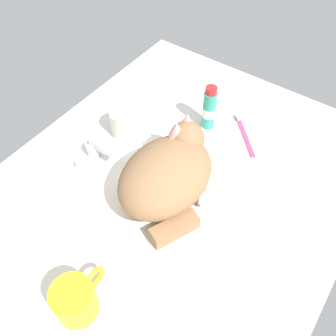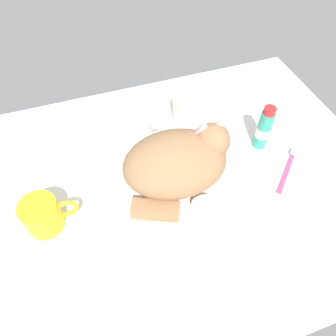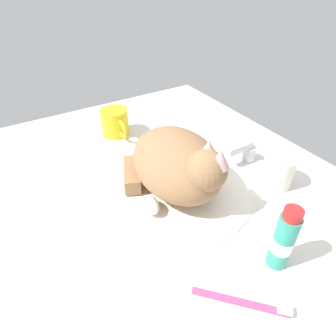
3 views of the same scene
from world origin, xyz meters
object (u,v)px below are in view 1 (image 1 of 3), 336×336
Objects in this scene: faucet at (96,149)px; toothpaste_bottle at (209,109)px; toothbrush at (244,133)px; rinse_cup at (124,122)px; coffee_mug at (76,300)px; cat at (168,173)px.

faucet is 32.47cm from toothpaste_bottle.
rinse_cup is at bearing 124.30° from toothbrush.
faucet is 40.05cm from coffee_mug.
toothpaste_bottle is (15.85, -17.34, 2.37)cm from rinse_cup.
toothpaste_bottle reaches higher than toothbrush.
cat reaches higher than rinse_cup.
toothpaste_bottle reaches higher than rinse_cup.
faucet is 11.09cm from rinse_cup.
faucet is at bearing 92.41° from cat.
cat is at bearing 2.86° from coffee_mug.
coffee_mug is 48.97cm from rinse_cup.
faucet is at bearing 136.68° from toothbrush.
toothbrush is at bearing -55.70° from rinse_cup.
toothpaste_bottle reaches higher than faucet.
faucet is 23.21cm from cat.
cat reaches higher than toothpaste_bottle.
rinse_cup is 33.56cm from toothbrush.
coffee_mug is (-32.82, -1.64, -3.92)cm from cat.
cat is 26.37cm from toothpaste_bottle.
coffee_mug is 61.91cm from toothbrush.
coffee_mug is at bearing -142.78° from faucet.
toothbrush is at bearing -73.84° from toothpaste_bottle.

